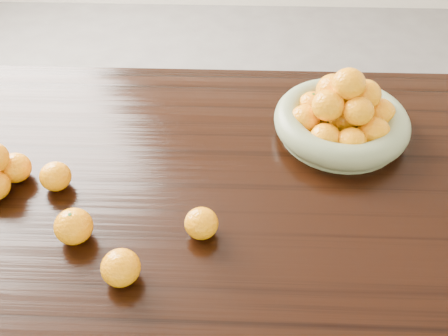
{
  "coord_description": "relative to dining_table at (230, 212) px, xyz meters",
  "views": [
    {
      "loc": [
        0.01,
        -0.81,
        1.59
      ],
      "look_at": [
        -0.01,
        -0.02,
        0.83
      ],
      "focal_mm": 40.0,
      "sensor_mm": 36.0,
      "label": 1
    }
  ],
  "objects": [
    {
      "name": "loose_orange_0",
      "position": [
        -0.32,
        -0.16,
        0.13
      ],
      "size": [
        0.08,
        0.08,
        0.07
      ],
      "primitive_type": "ellipsoid",
      "color": "#FFA007",
      "rests_on": "dining_table"
    },
    {
      "name": "loose_orange_3",
      "position": [
        -0.4,
        -0.01,
        0.12
      ],
      "size": [
        0.07,
        0.07,
        0.07
      ],
      "primitive_type": "ellipsoid",
      "color": "#FFA007",
      "rests_on": "dining_table"
    },
    {
      "name": "loose_orange_2",
      "position": [
        -0.06,
        -0.14,
        0.12
      ],
      "size": [
        0.07,
        0.07,
        0.07
      ],
      "primitive_type": "ellipsoid",
      "color": "#FFA007",
      "rests_on": "dining_table"
    },
    {
      "name": "fruit_bowl",
      "position": [
        0.28,
        0.21,
        0.14
      ],
      "size": [
        0.35,
        0.35,
        0.19
      ],
      "rotation": [
        0.0,
        0.0,
        -0.06
      ],
      "color": "gray",
      "rests_on": "dining_table"
    },
    {
      "name": "dining_table",
      "position": [
        0.0,
        0.0,
        0.0
      ],
      "size": [
        2.0,
        1.0,
        0.75
      ],
      "color": "black",
      "rests_on": "ground"
    },
    {
      "name": "loose_orange_1",
      "position": [
        -0.2,
        -0.26,
        0.13
      ],
      "size": [
        0.08,
        0.08,
        0.07
      ],
      "primitive_type": "ellipsoid",
      "color": "#FFA007",
      "rests_on": "dining_table"
    }
  ]
}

